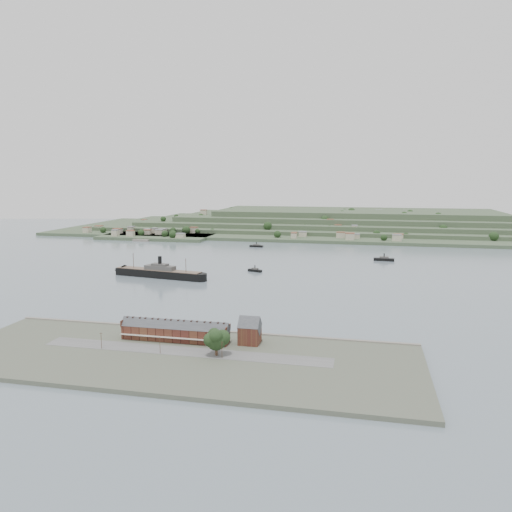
% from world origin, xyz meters
% --- Properties ---
extents(ground, '(1400.00, 1400.00, 0.00)m').
position_xyz_m(ground, '(0.00, 0.00, 0.00)').
color(ground, slate).
rests_on(ground, ground).
extents(near_shore, '(220.00, 80.00, 2.60)m').
position_xyz_m(near_shore, '(0.00, -186.75, 1.01)').
color(near_shore, '#4C5142').
rests_on(near_shore, ground).
extents(terrace_row, '(55.60, 9.80, 11.07)m').
position_xyz_m(terrace_row, '(-10.00, -168.02, 6.84)').
color(terrace_row, '#4B201A').
rests_on(terrace_row, ground).
extents(gabled_building, '(10.40, 10.18, 14.09)m').
position_xyz_m(gabled_building, '(27.50, -164.00, 8.19)').
color(gabled_building, '#4B201A').
rests_on(gabled_building, ground).
extents(far_peninsula, '(760.00, 309.00, 30.00)m').
position_xyz_m(far_peninsula, '(27.91, 393.10, 11.88)').
color(far_peninsula, '#354C32').
rests_on(far_peninsula, ground).
extents(steamship, '(89.65, 24.35, 21.60)m').
position_xyz_m(steamship, '(-88.95, -11.59, 3.99)').
color(steamship, black).
rests_on(steamship, ground).
extents(tugboat, '(13.53, 7.67, 5.90)m').
position_xyz_m(tugboat, '(-13.45, 30.17, 1.44)').
color(tugboat, black).
rests_on(tugboat, ground).
extents(ferry_west, '(16.28, 5.11, 6.04)m').
position_xyz_m(ferry_west, '(-46.27, 184.05, 1.46)').
color(ferry_west, black).
rests_on(ferry_west, ground).
extents(ferry_east, '(20.29, 6.39, 7.53)m').
position_xyz_m(ferry_east, '(100.30, 115.04, 1.81)').
color(ferry_east, black).
rests_on(ferry_east, ground).
extents(fig_tree, '(11.81, 10.23, 13.18)m').
position_xyz_m(fig_tree, '(16.72, -184.30, 10.05)').
color(fig_tree, '#473021').
rests_on(fig_tree, ground).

